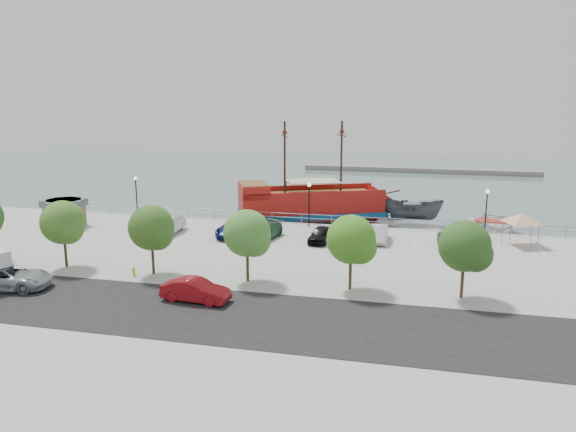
# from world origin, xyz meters

# --- Properties ---
(ground) EXTENTS (160.00, 160.00, 0.00)m
(ground) POSITION_xyz_m (0.00, 0.00, -1.00)
(ground) COLOR #526566
(land_slab) EXTENTS (100.00, 58.00, 1.20)m
(land_slab) POSITION_xyz_m (0.00, -21.00, -0.60)
(land_slab) COLOR #ABAAA8
(land_slab) RESTS_ON ground
(street) EXTENTS (100.00, 8.00, 0.04)m
(street) POSITION_xyz_m (0.00, -16.00, 0.01)
(street) COLOR black
(street) RESTS_ON land_slab
(sidewalk) EXTENTS (100.00, 4.00, 0.05)m
(sidewalk) POSITION_xyz_m (0.00, -10.00, 0.01)
(sidewalk) COLOR #959595
(sidewalk) RESTS_ON land_slab
(seawall_railing) EXTENTS (50.00, 0.06, 1.00)m
(seawall_railing) POSITION_xyz_m (0.00, 7.80, 0.53)
(seawall_railing) COLOR gray
(seawall_railing) RESTS_ON land_slab
(far_shore) EXTENTS (40.00, 3.00, 0.80)m
(far_shore) POSITION_xyz_m (10.00, 55.00, -0.60)
(far_shore) COLOR gray
(far_shore) RESTS_ON ground
(pirate_ship) EXTENTS (17.85, 11.50, 11.19)m
(pirate_ship) POSITION_xyz_m (0.10, 13.38, 0.87)
(pirate_ship) COLOR #A11611
(pirate_ship) RESTS_ON ground
(patrol_boat) EXTENTS (6.67, 3.21, 2.48)m
(patrol_boat) POSITION_xyz_m (9.52, 14.29, 0.24)
(patrol_boat) COLOR #494D54
(patrol_boat) RESTS_ON ground
(speedboat) EXTENTS (5.37, 7.35, 1.49)m
(speedboat) POSITION_xyz_m (17.76, 12.55, -0.26)
(speedboat) COLOR white
(speedboat) RESTS_ON ground
(dock_west) EXTENTS (7.57, 4.30, 0.42)m
(dock_west) POSITION_xyz_m (-15.38, 9.20, -0.79)
(dock_west) COLOR slate
(dock_west) RESTS_ON ground
(dock_mid) EXTENTS (7.44, 4.55, 0.41)m
(dock_mid) POSITION_xyz_m (9.22, 9.20, -0.79)
(dock_mid) COLOR slate
(dock_mid) RESTS_ON ground
(dock_east) EXTENTS (7.11, 4.13, 0.39)m
(dock_east) POSITION_xyz_m (15.98, 9.20, -0.80)
(dock_east) COLOR gray
(dock_east) RESTS_ON ground
(shed) EXTENTS (3.77, 3.77, 2.59)m
(shed) POSITION_xyz_m (-23.01, 1.54, 1.38)
(shed) COLOR olive
(shed) RESTS_ON land_slab
(canopy_tent) EXTENTS (4.97, 4.97, 3.13)m
(canopy_tent) POSITION_xyz_m (18.64, 4.30, 2.72)
(canopy_tent) COLOR slate
(canopy_tent) RESTS_ON land_slab
(street_van) EXTENTS (5.85, 3.43, 1.53)m
(street_van) POSITION_xyz_m (-15.85, -14.96, 0.76)
(street_van) COLOR #989CA2
(street_van) RESTS_ON street
(street_sedan) EXTENTS (4.42, 1.87, 1.42)m
(street_sedan) POSITION_xyz_m (-3.03, -14.29, 0.71)
(street_sedan) COLOR maroon
(street_sedan) RESTS_ON street
(fire_hydrant) EXTENTS (0.23, 0.23, 0.67)m
(fire_hydrant) POSITION_xyz_m (-9.11, -10.80, 0.37)
(fire_hydrant) COLOR #D6C410
(fire_hydrant) RESTS_ON sidewalk
(lamp_post_left) EXTENTS (0.36, 0.36, 4.28)m
(lamp_post_left) POSITION_xyz_m (-18.00, 6.50, 2.94)
(lamp_post_left) COLOR black
(lamp_post_left) RESTS_ON land_slab
(lamp_post_mid) EXTENTS (0.36, 0.36, 4.28)m
(lamp_post_mid) POSITION_xyz_m (0.00, 6.50, 2.94)
(lamp_post_mid) COLOR black
(lamp_post_mid) RESTS_ON land_slab
(lamp_post_right) EXTENTS (0.36, 0.36, 4.28)m
(lamp_post_right) POSITION_xyz_m (16.00, 6.50, 2.94)
(lamp_post_right) COLOR black
(lamp_post_right) RESTS_ON land_slab
(tree_b) EXTENTS (3.30, 3.20, 5.00)m
(tree_b) POSITION_xyz_m (-14.85, -10.07, 3.30)
(tree_b) COLOR #473321
(tree_b) RESTS_ON sidewalk
(tree_c) EXTENTS (3.30, 3.20, 5.00)m
(tree_c) POSITION_xyz_m (-7.85, -10.07, 3.30)
(tree_c) COLOR #473321
(tree_c) RESTS_ON sidewalk
(tree_d) EXTENTS (3.30, 3.20, 5.00)m
(tree_d) POSITION_xyz_m (-0.85, -10.07, 3.30)
(tree_d) COLOR #473321
(tree_d) RESTS_ON sidewalk
(tree_e) EXTENTS (3.30, 3.20, 5.00)m
(tree_e) POSITION_xyz_m (6.15, -10.07, 3.30)
(tree_e) COLOR #473321
(tree_e) RESTS_ON sidewalk
(tree_f) EXTENTS (3.30, 3.20, 5.00)m
(tree_f) POSITION_xyz_m (13.15, -10.07, 3.30)
(tree_f) COLOR #473321
(tree_f) RESTS_ON sidewalk
(parked_car_b) EXTENTS (1.73, 4.43, 1.44)m
(parked_car_b) POSITION_xyz_m (-11.95, 1.29, 0.72)
(parked_car_b) COLOR #9CA5AE
(parked_car_b) RESTS_ON land_slab
(parked_car_c) EXTENTS (2.62, 5.35, 1.46)m
(parked_car_c) POSITION_xyz_m (-5.91, 1.80, 0.73)
(parked_car_c) COLOR navy
(parked_car_c) RESTS_ON land_slab
(parked_car_d) EXTENTS (2.73, 4.91, 1.34)m
(parked_car_d) POSITION_xyz_m (-2.94, 1.30, 0.67)
(parked_car_d) COLOR #275A34
(parked_car_d) RESTS_ON land_slab
(parked_car_e) EXTENTS (1.94, 4.04, 1.33)m
(parked_car_e) POSITION_xyz_m (2.06, 1.36, 0.67)
(parked_car_e) COLOR black
(parked_car_e) RESTS_ON land_slab
(parked_car_f) EXTENTS (1.66, 4.28, 1.39)m
(parked_car_f) POSITION_xyz_m (6.91, 2.71, 0.69)
(parked_car_f) COLOR silver
(parked_car_f) RESTS_ON land_slab
(parked_car_g) EXTENTS (2.37, 4.85, 1.33)m
(parked_car_g) POSITION_xyz_m (12.99, 1.71, 0.66)
(parked_car_g) COLOR #5F5F5F
(parked_car_g) RESTS_ON land_slab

